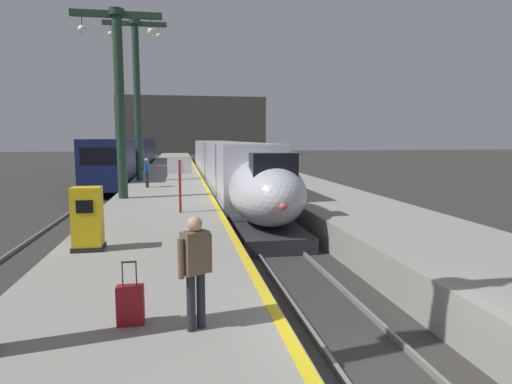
% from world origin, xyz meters
% --- Properties ---
extents(platform_left, '(4.80, 110.00, 1.05)m').
position_xyz_m(platform_left, '(-4.05, 24.75, 0.53)').
color(platform_left, gray).
rests_on(platform_left, ground).
extents(platform_right, '(4.80, 110.00, 1.05)m').
position_xyz_m(platform_right, '(4.05, 24.75, 0.53)').
color(platform_right, gray).
rests_on(platform_right, ground).
extents(platform_left_safety_stripe, '(0.20, 107.80, 0.01)m').
position_xyz_m(platform_left_safety_stripe, '(-1.77, 24.75, 1.05)').
color(platform_left_safety_stripe, yellow).
rests_on(platform_left_safety_stripe, platform_left).
extents(rail_main_left, '(0.08, 110.00, 0.12)m').
position_xyz_m(rail_main_left, '(-0.75, 27.50, 0.06)').
color(rail_main_left, slate).
rests_on(rail_main_left, ground).
extents(rail_main_right, '(0.08, 110.00, 0.12)m').
position_xyz_m(rail_main_right, '(0.75, 27.50, 0.06)').
color(rail_main_right, slate).
rests_on(rail_main_right, ground).
extents(rail_secondary_left, '(0.08, 110.00, 0.12)m').
position_xyz_m(rail_secondary_left, '(-8.85, 27.50, 0.06)').
color(rail_secondary_left, slate).
rests_on(rail_secondary_left, ground).
extents(rail_secondary_right, '(0.08, 110.00, 0.12)m').
position_xyz_m(rail_secondary_right, '(-7.35, 27.50, 0.06)').
color(rail_secondary_right, slate).
rests_on(rail_secondary_right, ground).
extents(highspeed_train_main, '(2.92, 37.37, 3.60)m').
position_xyz_m(highspeed_train_main, '(0.00, 25.68, 1.93)').
color(highspeed_train_main, silver).
rests_on(highspeed_train_main, ground).
extents(regional_train_adjacent, '(2.85, 36.60, 3.80)m').
position_xyz_m(regional_train_adjacent, '(-8.10, 40.18, 2.13)').
color(regional_train_adjacent, '#141E4C').
rests_on(regional_train_adjacent, ground).
extents(station_column_mid, '(4.00, 0.68, 8.57)m').
position_xyz_m(station_column_mid, '(-5.90, 15.22, 6.25)').
color(station_column_mid, '#1E3828').
rests_on(station_column_mid, platform_left).
extents(station_column_far, '(4.00, 0.68, 10.35)m').
position_xyz_m(station_column_far, '(-5.90, 23.97, 7.19)').
color(station_column_far, '#1E3828').
rests_on(station_column_far, platform_left).
extents(passenger_near_edge, '(0.50, 0.38, 1.69)m').
position_xyz_m(passenger_near_edge, '(-3.05, 0.33, 2.04)').
color(passenger_near_edge, '#23232D').
rests_on(passenger_near_edge, platform_left).
extents(passenger_mid_platform, '(0.31, 0.56, 1.69)m').
position_xyz_m(passenger_mid_platform, '(-5.12, 19.71, 2.04)').
color(passenger_mid_platform, '#23232D').
rests_on(passenger_mid_platform, platform_left).
extents(rolling_suitcase, '(0.40, 0.22, 0.98)m').
position_xyz_m(rolling_suitcase, '(-4.02, 0.67, 1.35)').
color(rolling_suitcase, maroon).
rests_on(rolling_suitcase, platform_left).
extents(ticket_machine_yellow, '(0.76, 0.62, 1.60)m').
position_xyz_m(ticket_machine_yellow, '(-5.55, 5.42, 1.79)').
color(ticket_machine_yellow, yellow).
rests_on(ticket_machine_yellow, platform_left).
extents(departure_info_board, '(0.90, 0.10, 2.12)m').
position_xyz_m(departure_info_board, '(-3.25, 10.69, 2.56)').
color(departure_info_board, maroon).
rests_on(departure_info_board, platform_left).
extents(terminus_back_wall, '(36.00, 2.00, 14.00)m').
position_xyz_m(terminus_back_wall, '(0.00, 102.00, 7.00)').
color(terminus_back_wall, '#4C4742').
rests_on(terminus_back_wall, ground).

